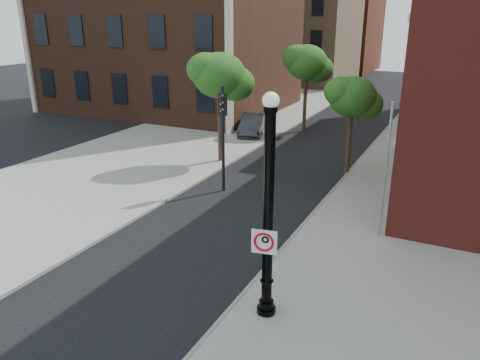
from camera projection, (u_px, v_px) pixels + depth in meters
The scene contains 15 objects.
ground at pixel (174, 287), 13.78m from camera, with size 120.00×120.00×0.00m, color black.
sidewalk_right at pixel (426, 204), 19.70m from camera, with size 8.00×60.00×0.12m, color gray.
sidewalk_left at pixel (211, 128), 32.73m from camera, with size 10.00×50.00×0.12m, color gray.
curb_edge at pixel (334, 189), 21.35m from camera, with size 0.10×60.00×0.14m, color gray.
bg_building_tan_a at pixel (299, 29), 53.95m from camera, with size 12.00×12.00×12.00m, color #987653.
bg_building_red at pixel (332, 34), 66.11m from camera, with size 12.00×12.00×10.00m, color maroon.
lamppost at pixel (268, 222), 11.56m from camera, with size 0.50×0.50×5.96m.
no_parking_sign at pixel (264, 242), 11.60m from camera, with size 0.64×0.17×0.65m.
parked_car at pixel (253, 125), 31.10m from camera, with size 1.43×4.09×1.35m, color #29292E.
traffic_signal_left at pixel (223, 122), 20.29m from camera, with size 0.36×0.41×4.75m.
traffic_signal_right at pixel (403, 119), 19.17m from camera, with size 0.35×0.44×5.24m.
utility_pole at pixel (385, 174), 15.91m from camera, with size 0.10×0.10×4.93m, color #999999.
street_tree_a at pixel (220, 77), 23.90m from camera, with size 3.23×2.92×5.82m.
street_tree_b at pixel (307, 63), 30.74m from camera, with size 3.20×2.89×5.77m.
street_tree_c at pixel (353, 98), 22.27m from camera, with size 2.70×2.44×4.86m.
Camera 1 is at (7.05, -9.82, 7.59)m, focal length 35.00 mm.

